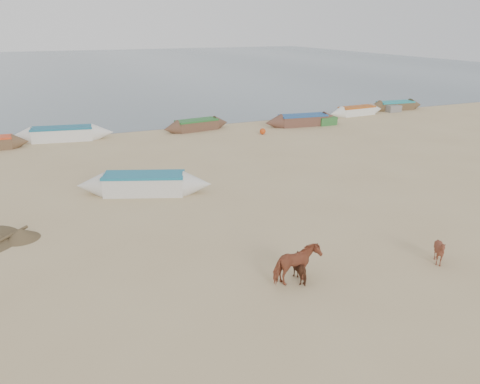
% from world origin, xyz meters
% --- Properties ---
extents(ground, '(140.00, 140.00, 0.00)m').
position_xyz_m(ground, '(0.00, 0.00, 0.00)').
color(ground, tan).
rests_on(ground, ground).
extents(sea, '(160.00, 160.00, 0.00)m').
position_xyz_m(sea, '(0.00, 82.00, 0.01)').
color(sea, slate).
rests_on(sea, ground).
extents(cow_adult, '(1.59, 0.87, 1.28)m').
position_xyz_m(cow_adult, '(-0.61, -1.89, 0.64)').
color(cow_adult, brown).
rests_on(cow_adult, ground).
extents(calf_front, '(1.01, 0.94, 0.96)m').
position_xyz_m(calf_front, '(4.44, -2.74, 0.48)').
color(calf_front, brown).
rests_on(calf_front, ground).
extents(calf_right, '(0.94, 1.01, 0.81)m').
position_xyz_m(calf_right, '(-0.35, -1.82, 0.41)').
color(calf_right, '#542D1B').
rests_on(calf_right, ground).
extents(near_canoe, '(6.46, 3.52, 1.00)m').
position_xyz_m(near_canoe, '(-3.20, 8.14, 0.50)').
color(near_canoe, silver).
rests_on(near_canoe, ground).
extents(waterline_canoes, '(57.82, 4.80, 0.96)m').
position_xyz_m(waterline_canoes, '(-1.66, 20.82, 0.43)').
color(waterline_canoes, brown).
rests_on(waterline_canoes, ground).
extents(beach_clutter, '(46.97, 4.71, 0.64)m').
position_xyz_m(beach_clutter, '(4.57, 19.51, 0.30)').
color(beach_clutter, '#2B613F').
rests_on(beach_clutter, ground).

